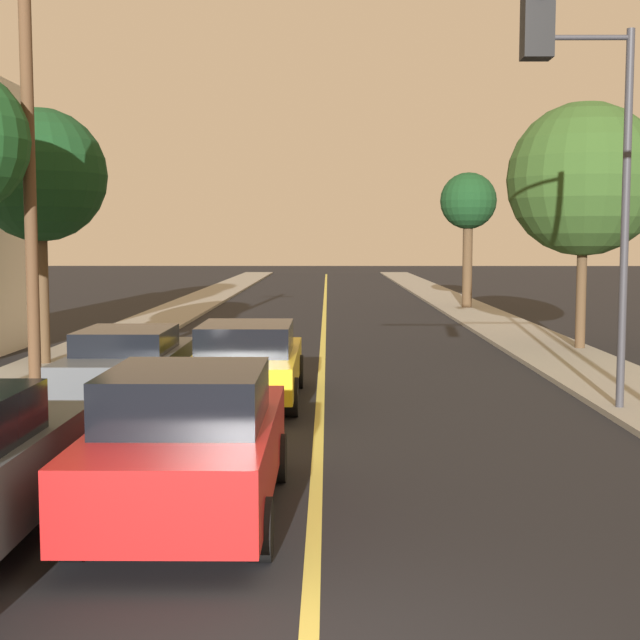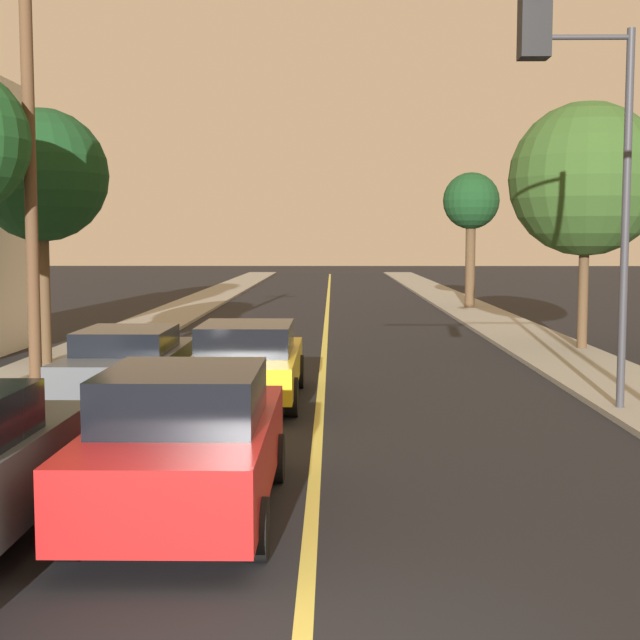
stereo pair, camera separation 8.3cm
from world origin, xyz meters
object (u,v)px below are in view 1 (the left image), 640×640
at_px(car_near_lane_front, 189,443).
at_px(tree_left_near, 40,176).
at_px(car_near_lane_second, 247,361).
at_px(utility_pole_left, 29,150).
at_px(tree_right_far, 468,204).
at_px(streetlamp_right, 600,164).
at_px(tree_right_near, 584,180).
at_px(car_outer_lane_second, 129,364).

xyz_separation_m(car_near_lane_front, tree_left_near, (-5.25, 11.49, 3.72)).
relative_size(car_near_lane_second, utility_pole_left, 0.54).
height_order(car_near_lane_second, tree_right_far, tree_right_far).
distance_m(streetlamp_right, tree_left_near, 12.74).
bearing_deg(utility_pole_left, tree_right_near, 29.63).
relative_size(car_near_lane_front, tree_left_near, 0.74).
distance_m(car_near_lane_front, tree_left_near, 13.17).
distance_m(car_outer_lane_second, streetlamp_right, 9.16).
distance_m(car_near_lane_second, tree_left_near, 7.85).
distance_m(car_near_lane_second, car_outer_lane_second, 2.19).
height_order(streetlamp_right, utility_pole_left, utility_pole_left).
relative_size(car_outer_lane_second, tree_left_near, 0.76).
height_order(car_near_lane_front, utility_pole_left, utility_pole_left).
relative_size(car_near_lane_front, tree_right_far, 0.76).
bearing_deg(car_outer_lane_second, tree_right_far, 66.58).
relative_size(streetlamp_right, utility_pole_left, 0.73).
height_order(car_outer_lane_second, streetlamp_right, streetlamp_right).
distance_m(streetlamp_right, tree_right_far, 23.45).
relative_size(utility_pole_left, tree_left_near, 1.48).
distance_m(car_outer_lane_second, tree_right_far, 24.92).
bearing_deg(streetlamp_right, tree_left_near, 154.18).
distance_m(utility_pole_left, tree_left_near, 4.18).
relative_size(streetlamp_right, tree_left_near, 1.08).
relative_size(utility_pole_left, tree_right_far, 1.52).
xyz_separation_m(car_near_lane_second, tree_right_near, (8.41, 7.55, 3.89)).
bearing_deg(utility_pole_left, car_outer_lane_second, -19.40).
bearing_deg(tree_left_near, utility_pole_left, -74.74).
distance_m(streetlamp_right, utility_pole_left, 10.49).
xyz_separation_m(car_near_lane_second, utility_pole_left, (-4.15, 0.40, 3.97)).
bearing_deg(utility_pole_left, car_near_lane_second, -5.56).
distance_m(car_near_lane_front, tree_right_near, 17.28).
bearing_deg(car_near_lane_second, tree_right_near, 41.92).
xyz_separation_m(car_near_lane_front, streetlamp_right, (6.21, 5.94, 3.52)).
xyz_separation_m(streetlamp_right, tree_right_near, (2.19, 8.66, 0.32)).
height_order(car_near_lane_front, tree_left_near, tree_left_near).
height_order(car_near_lane_second, tree_right_near, tree_right_near).
distance_m(car_near_lane_front, car_near_lane_second, 7.05).
bearing_deg(streetlamp_right, car_near_lane_second, 169.85).
bearing_deg(car_outer_lane_second, tree_left_near, 123.09).
distance_m(tree_left_near, tree_right_near, 14.01).
relative_size(car_outer_lane_second, tree_right_far, 0.78).
bearing_deg(car_near_lane_second, utility_pole_left, 174.44).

